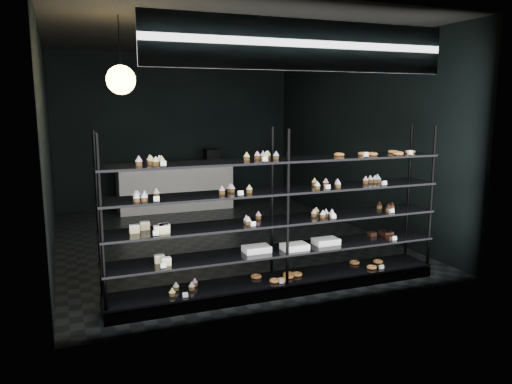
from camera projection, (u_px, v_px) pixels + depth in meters
room at (219, 140)px, 7.85m from camera, size 5.01×6.01×3.20m
display_shelf at (278, 239)px, 5.75m from camera, size 4.00×0.50×1.91m
signage at (305, 45)px, 4.96m from camera, size 3.30×0.05×0.50m
pendant_lamp at (121, 80)px, 5.84m from camera, size 0.34×0.34×0.90m
service_counter at (176, 186)px, 10.27m from camera, size 2.40×0.65×1.23m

